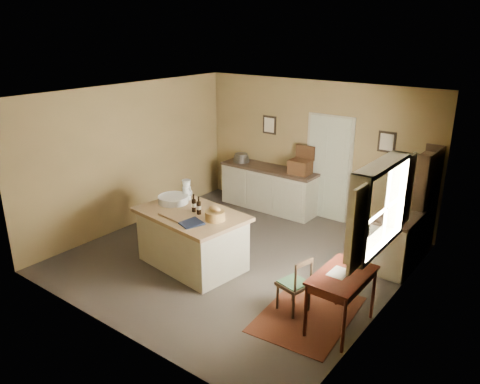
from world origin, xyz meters
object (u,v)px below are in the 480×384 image
object	(u,v)px
work_island	(192,237)
right_cabinet	(397,240)
shelving_unit	(424,203)
writing_desk	(342,281)
sideboard	(269,187)
desk_chair	(294,284)

from	to	relation	value
work_island	right_cabinet	distance (m)	3.26
shelving_unit	writing_desk	bearing A→B (deg)	-93.13
right_cabinet	shelving_unit	size ratio (longest dim) A/B	0.58
work_island	sideboard	size ratio (longest dim) A/B	0.87
sideboard	desk_chair	world-z (taller)	sideboard
right_cabinet	shelving_unit	world-z (taller)	shelving_unit
writing_desk	shelving_unit	xyz separation A→B (m)	(0.15, 2.71, 0.23)
right_cabinet	work_island	bearing A→B (deg)	-144.03
desk_chair	right_cabinet	distance (m)	2.16
desk_chair	shelving_unit	distance (m)	2.91
desk_chair	work_island	bearing A→B (deg)	-170.25
work_island	desk_chair	distance (m)	1.98
work_island	right_cabinet	xyz separation A→B (m)	(2.64, 1.92, -0.02)
work_island	right_cabinet	size ratio (longest dim) A/B	1.75
desk_chair	shelving_unit	bearing A→B (deg)	87.08
sideboard	shelving_unit	bearing A→B (deg)	-3.59
sideboard	writing_desk	distance (m)	4.21
writing_desk	sideboard	bearing A→B (deg)	136.22
work_island	shelving_unit	world-z (taller)	shelving_unit
writing_desk	desk_chair	world-z (taller)	writing_desk
right_cabinet	shelving_unit	bearing A→B (deg)	77.94
work_island	sideboard	distance (m)	2.84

